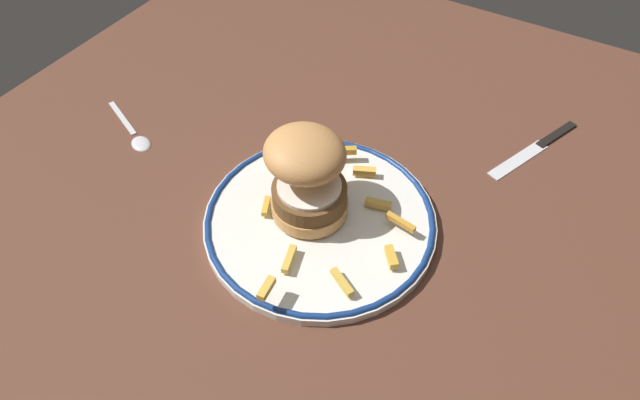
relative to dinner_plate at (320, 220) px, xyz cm
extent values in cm
cube|color=brown|center=(-2.33, 3.30, -2.84)|extent=(125.25, 106.31, 4.00)
cylinder|color=white|center=(0.00, 0.00, -0.24)|extent=(29.26, 29.26, 1.20)
torus|color=navy|center=(0.00, 0.00, 0.36)|extent=(28.86, 28.86, 0.80)
cylinder|color=tan|center=(0.28, 1.67, 1.66)|extent=(9.65, 9.65, 1.80)
cylinder|color=brown|center=(0.28, 1.67, 3.70)|extent=(9.26, 9.26, 2.27)
cylinder|color=white|center=(0.28, 1.67, 5.08)|extent=(7.87, 7.87, 0.50)
ellipsoid|color=yellow|center=(0.75, 2.32, 5.75)|extent=(2.60, 2.60, 1.40)
ellipsoid|color=tan|center=(1.25, 2.79, 9.16)|extent=(13.19, 13.36, 5.58)
cube|color=gold|center=(9.32, -1.36, 1.25)|extent=(2.15, 3.17, 0.98)
cube|color=gold|center=(-13.32, -1.18, 3.03)|extent=(2.90, 1.21, 0.91)
cube|color=gold|center=(-7.37, -7.25, 1.16)|extent=(2.58, 3.77, 0.80)
cube|color=gold|center=(-1.47, -10.54, 1.25)|extent=(2.87, 2.63, 0.98)
cube|color=gold|center=(-2.82, 6.53, 1.12)|extent=(2.94, 1.87, 0.71)
cube|color=gold|center=(6.03, 10.69, 1.21)|extent=(4.62, 1.97, 0.90)
cube|color=gold|center=(3.40, -9.35, 1.83)|extent=(1.32, 4.13, 0.71)
cube|color=gold|center=(10.51, 2.63, 2.12)|extent=(2.78, 3.59, 0.91)
cube|color=gold|center=(5.84, 3.87, 1.22)|extent=(1.47, 4.10, 0.91)
cube|color=gold|center=(5.10, -5.50, 1.22)|extent=(1.70, 3.43, 0.92)
cube|color=gold|center=(-7.75, -0.40, 1.18)|extent=(3.79, 1.81, 0.83)
cube|color=black|center=(32.08, -21.31, -0.54)|extent=(7.87, 4.11, 0.70)
cube|color=silver|center=(24.20, -18.13, -0.64)|extent=(10.87, 5.79, 0.24)
cube|color=silver|center=(2.45, 36.26, -0.64)|extent=(4.40, 8.54, 0.32)
ellipsoid|color=silver|center=(-0.40, 29.86, -0.44)|extent=(3.84, 4.35, 0.90)
camera|label=1|loc=(-38.65, -22.90, 54.61)|focal=31.52mm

